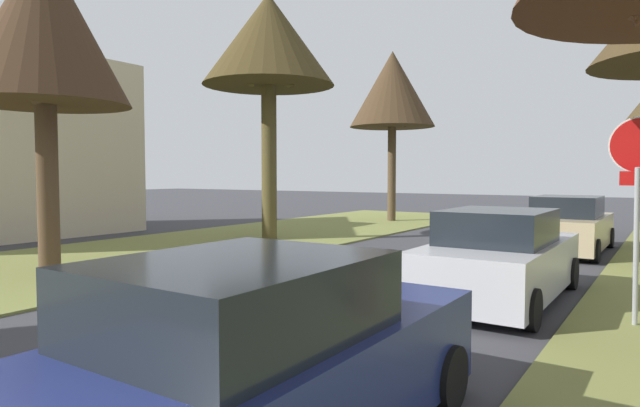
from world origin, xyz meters
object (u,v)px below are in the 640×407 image
at_px(street_tree_left_mid_b, 269,42).
at_px(parked_sedan_tan, 568,226).
at_px(street_tree_left_far, 392,90).
at_px(parked_sedan_navy, 255,368).
at_px(street_tree_left_mid_a, 43,26).
at_px(parked_sedan_silver, 500,259).
at_px(stop_sign_far, 639,175).

relative_size(street_tree_left_mid_b, parked_sedan_tan, 1.80).
distance_m(street_tree_left_mid_b, street_tree_left_far, 8.76).
distance_m(street_tree_left_mid_b, parked_sedan_navy, 14.85).
relative_size(street_tree_left_mid_a, parked_sedan_silver, 1.59).
distance_m(parked_sedan_navy, parked_sedan_tan, 13.27).
height_order(stop_sign_far, parked_sedan_tan, stop_sign_far).
relative_size(street_tree_left_mid_a, street_tree_left_far, 0.91).
distance_m(parked_sedan_silver, parked_sedan_tan, 6.92).
distance_m(street_tree_left_mid_b, parked_sedan_silver, 11.22).
xyz_separation_m(parked_sedan_navy, parked_sedan_silver, (0.10, 6.35, 0.00)).
bearing_deg(parked_sedan_silver, street_tree_left_mid_b, 152.79).
xyz_separation_m(stop_sign_far, street_tree_left_far, (-10.48, 13.84, 3.85)).
height_order(street_tree_left_mid_b, street_tree_left_far, street_tree_left_mid_b).
relative_size(stop_sign_far, street_tree_left_far, 0.38).
relative_size(stop_sign_far, street_tree_left_mid_b, 0.37).
bearing_deg(street_tree_left_mid_a, parked_sedan_tan, 48.44).
bearing_deg(parked_sedan_silver, stop_sign_far, -18.24).
height_order(parked_sedan_silver, parked_sedan_tan, same).
xyz_separation_m(street_tree_left_mid_a, street_tree_left_mid_b, (0.13, 7.37, 1.12)).
xyz_separation_m(street_tree_left_far, parked_sedan_navy, (8.32, -19.51, -5.29)).
bearing_deg(parked_sedan_silver, street_tree_left_far, 122.61).
bearing_deg(street_tree_left_mid_b, street_tree_left_mid_a, -91.01).
bearing_deg(street_tree_left_mid_a, parked_sedan_navy, -21.51).
bearing_deg(street_tree_left_far, stop_sign_far, -52.87).
bearing_deg(stop_sign_far, parked_sedan_silver, 161.76).
xyz_separation_m(street_tree_left_mid_b, parked_sedan_tan, (8.62, 2.50, -5.69)).
distance_m(stop_sign_far, parked_sedan_navy, 6.24).
height_order(stop_sign_far, parked_sedan_silver, stop_sign_far).
distance_m(street_tree_left_mid_a, parked_sedan_tan, 13.96).
relative_size(street_tree_left_mid_a, parked_sedan_navy, 1.59).
bearing_deg(parked_sedan_tan, street_tree_left_mid_a, -131.56).
distance_m(street_tree_left_mid_a, parked_sedan_silver, 10.28).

